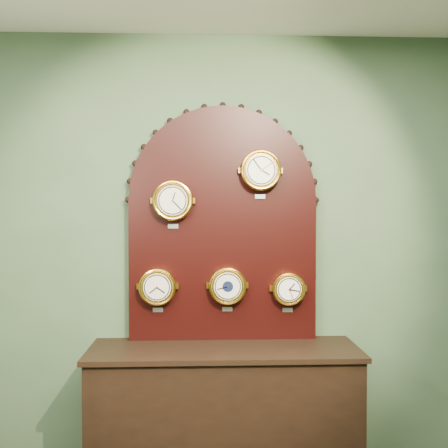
{
  "coord_description": "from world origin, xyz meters",
  "views": [
    {
      "loc": [
        -0.13,
        -0.94,
        1.67
      ],
      "look_at": [
        0.0,
        2.25,
        1.58
      ],
      "focal_mm": 42.36,
      "sensor_mm": 36.0,
      "label": 1
    }
  ],
  "objects_px": {
    "display_board": "(223,216)",
    "shop_counter": "(224,418)",
    "arabic_clock": "(261,171)",
    "barometer": "(228,286)",
    "tide_clock": "(288,289)",
    "roman_clock": "(173,201)",
    "hygrometer": "(157,287)"
  },
  "relations": [
    {
      "from": "barometer",
      "to": "tide_clock",
      "type": "xyz_separation_m",
      "value": [
        0.39,
        0.0,
        -0.02
      ]
    },
    {
      "from": "display_board",
      "to": "tide_clock",
      "type": "relative_size",
      "value": 5.85
    },
    {
      "from": "shop_counter",
      "to": "roman_clock",
      "type": "bearing_deg",
      "value": 154.27
    },
    {
      "from": "hygrometer",
      "to": "barometer",
      "type": "relative_size",
      "value": 0.99
    },
    {
      "from": "hygrometer",
      "to": "tide_clock",
      "type": "bearing_deg",
      "value": 0.04
    },
    {
      "from": "display_board",
      "to": "hygrometer",
      "type": "relative_size",
      "value": 5.37
    },
    {
      "from": "arabic_clock",
      "to": "hygrometer",
      "type": "bearing_deg",
      "value": 179.95
    },
    {
      "from": "display_board",
      "to": "hygrometer",
      "type": "bearing_deg",
      "value": -170.86
    },
    {
      "from": "barometer",
      "to": "roman_clock",
      "type": "bearing_deg",
      "value": -179.96
    },
    {
      "from": "arabic_clock",
      "to": "barometer",
      "type": "relative_size",
      "value": 1.06
    },
    {
      "from": "shop_counter",
      "to": "arabic_clock",
      "type": "xyz_separation_m",
      "value": [
        0.24,
        0.15,
        1.51
      ]
    },
    {
      "from": "shop_counter",
      "to": "barometer",
      "type": "distance_m",
      "value": 0.8
    },
    {
      "from": "display_board",
      "to": "barometer",
      "type": "height_order",
      "value": "display_board"
    },
    {
      "from": "display_board",
      "to": "tide_clock",
      "type": "xyz_separation_m",
      "value": [
        0.42,
        -0.07,
        -0.46
      ]
    },
    {
      "from": "display_board",
      "to": "shop_counter",
      "type": "bearing_deg",
      "value": -90.0
    },
    {
      "from": "display_board",
      "to": "tide_clock",
      "type": "height_order",
      "value": "display_board"
    },
    {
      "from": "shop_counter",
      "to": "arabic_clock",
      "type": "height_order",
      "value": "arabic_clock"
    },
    {
      "from": "display_board",
      "to": "hygrometer",
      "type": "xyz_separation_m",
      "value": [
        -0.42,
        -0.07,
        -0.44
      ]
    },
    {
      "from": "roman_clock",
      "to": "hygrometer",
      "type": "relative_size",
      "value": 1.06
    },
    {
      "from": "shop_counter",
      "to": "hygrometer",
      "type": "distance_m",
      "value": 0.9
    },
    {
      "from": "barometer",
      "to": "tide_clock",
      "type": "distance_m",
      "value": 0.39
    },
    {
      "from": "arabic_clock",
      "to": "display_board",
      "type": "bearing_deg",
      "value": 164.2
    },
    {
      "from": "hygrometer",
      "to": "tide_clock",
      "type": "xyz_separation_m",
      "value": [
        0.83,
        0.0,
        -0.02
      ]
    },
    {
      "from": "hygrometer",
      "to": "roman_clock",
      "type": "bearing_deg",
      "value": -0.27
    },
    {
      "from": "roman_clock",
      "to": "arabic_clock",
      "type": "distance_m",
      "value": 0.59
    },
    {
      "from": "shop_counter",
      "to": "tide_clock",
      "type": "bearing_deg",
      "value": 20.25
    },
    {
      "from": "shop_counter",
      "to": "display_board",
      "type": "bearing_deg",
      "value": 90.0
    },
    {
      "from": "display_board",
      "to": "arabic_clock",
      "type": "bearing_deg",
      "value": -15.8
    },
    {
      "from": "hygrometer",
      "to": "barometer",
      "type": "bearing_deg",
      "value": -0.03
    },
    {
      "from": "roman_clock",
      "to": "barometer",
      "type": "height_order",
      "value": "roman_clock"
    },
    {
      "from": "hygrometer",
      "to": "tide_clock",
      "type": "relative_size",
      "value": 1.09
    },
    {
      "from": "shop_counter",
      "to": "barometer",
      "type": "bearing_deg",
      "value": 79.63
    }
  ]
}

